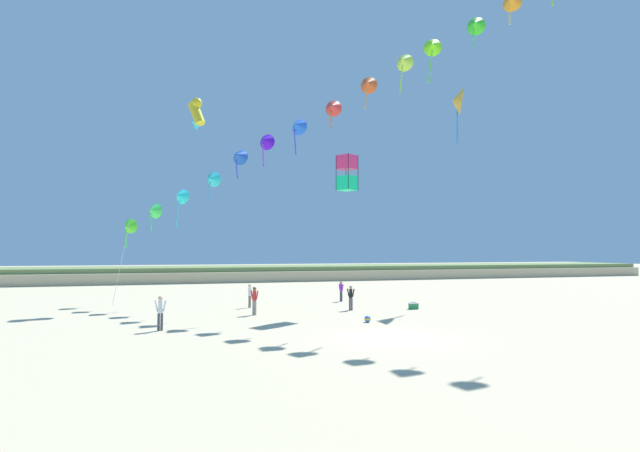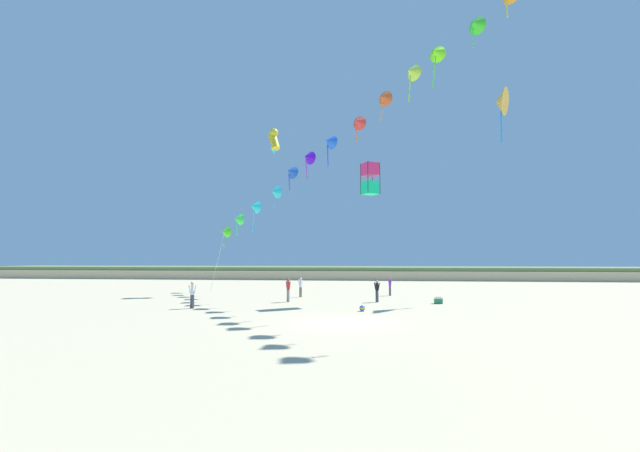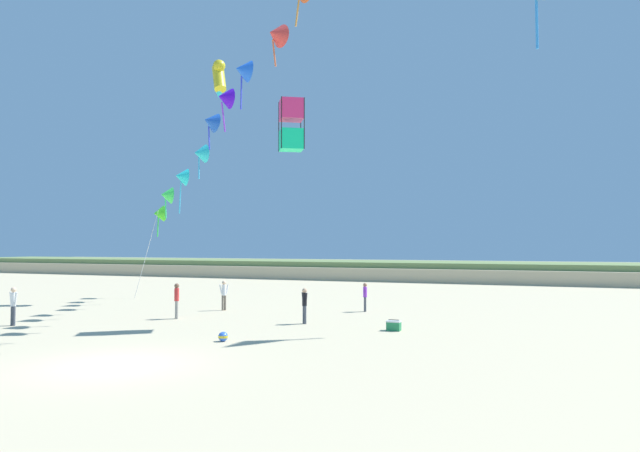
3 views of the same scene
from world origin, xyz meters
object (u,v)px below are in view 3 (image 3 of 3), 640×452
at_px(large_kite_high_solo, 219,77).
at_px(beach_ball, 223,337).
at_px(person_near_left, 177,298).
at_px(beach_cooler, 394,326).
at_px(person_near_right, 365,295).
at_px(person_far_left, 305,303).
at_px(person_far_right, 224,293).
at_px(person_mid_center, 13,303).
at_px(large_kite_low_lead, 291,125).

bearing_deg(large_kite_high_solo, beach_ball, -57.83).
distance_m(person_near_left, beach_cooler, 10.82).
height_order(large_kite_high_solo, beach_cooler, large_kite_high_solo).
distance_m(person_near_right, beach_ball, 11.27).
distance_m(person_near_left, person_near_right, 9.88).
xyz_separation_m(person_near_right, large_kite_high_solo, (-10.94, 2.89, 13.85)).
relative_size(person_far_left, beach_ball, 4.48).
relative_size(person_far_left, beach_cooler, 2.81).
relative_size(person_far_left, person_far_right, 1.00).
bearing_deg(person_mid_center, beach_ball, -1.09).
bearing_deg(beach_ball, large_kite_high_solo, 122.17).
relative_size(person_near_left, person_near_right, 1.11).
xyz_separation_m(person_mid_center, beach_cooler, (16.17, 4.72, -0.78)).
relative_size(person_near_right, person_far_right, 0.95).
xyz_separation_m(person_far_right, beach_cooler, (10.51, -3.87, -0.73)).
height_order(person_near_left, large_kite_high_solo, large_kite_high_solo).
bearing_deg(person_far_left, person_near_right, 77.83).
bearing_deg(person_near_right, person_far_right, -163.27).
bearing_deg(person_far_left, person_mid_center, -156.10).
relative_size(person_near_right, person_far_left, 0.95).
height_order(person_near_right, large_kite_high_solo, large_kite_high_solo).
distance_m(person_mid_center, person_far_right, 10.29).
bearing_deg(large_kite_low_lead, person_near_right, 75.09).
distance_m(person_near_left, person_mid_center, 7.10).
height_order(person_far_left, beach_cooler, person_far_left).
height_order(person_mid_center, beach_cooler, person_mid_center).
relative_size(person_near_left, beach_ball, 4.75).
xyz_separation_m(person_near_right, person_mid_center, (-13.07, -10.82, 0.10)).
distance_m(large_kite_low_lead, large_kite_high_solo, 14.15).
xyz_separation_m(person_far_left, person_far_right, (-6.22, 3.33, 0.00)).
height_order(person_near_left, person_near_right, person_near_left).
bearing_deg(large_kite_low_lead, large_kite_high_solo, 135.97).
height_order(person_near_right, person_far_left, person_far_left).
relative_size(person_near_right, person_mid_center, 0.90).
height_order(person_far_left, large_kite_low_lead, large_kite_low_lead).
distance_m(person_mid_center, beach_cooler, 16.86).
relative_size(large_kite_high_solo, beach_ball, 7.14).
height_order(person_far_right, large_kite_high_solo, large_kite_high_solo).
xyz_separation_m(person_far_left, beach_cooler, (4.29, -0.54, -0.73)).
relative_size(person_mid_center, large_kite_low_lead, 0.74).
relative_size(person_far_right, large_kite_low_lead, 0.70).
bearing_deg(large_kite_low_lead, beach_ball, -96.45).
bearing_deg(large_kite_high_solo, large_kite_low_lead, -44.03).
relative_size(person_near_left, beach_cooler, 2.98).
relative_size(person_mid_center, beach_cooler, 2.97).
xyz_separation_m(person_far_right, large_kite_low_lead, (5.79, -3.88, 8.11)).
bearing_deg(person_far_right, large_kite_low_lead, -33.81).
bearing_deg(person_mid_center, large_kite_low_lead, 22.37).
relative_size(beach_cooler, beach_ball, 1.59).
xyz_separation_m(person_mid_center, beach_ball, (10.89, -0.21, -0.81)).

